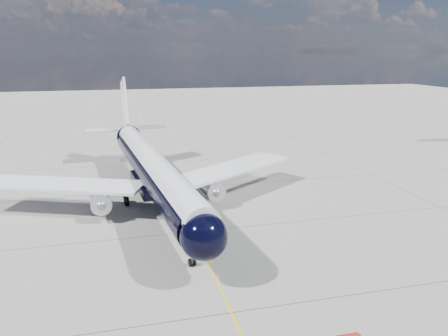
{
  "coord_description": "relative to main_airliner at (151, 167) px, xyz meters",
  "views": [
    {
      "loc": [
        -7.29,
        -31.54,
        18.13
      ],
      "look_at": [
        5.65,
        19.59,
        4.0
      ],
      "focal_mm": 35.0,
      "sensor_mm": 36.0,
      "label": 1
    }
  ],
  "objects": [
    {
      "name": "taxiway_centerline",
      "position": [
        3.29,
        4.47,
        -4.41
      ],
      "size": [
        0.16,
        160.0,
        0.01
      ],
      "primitive_type": "cube",
      "color": "yellow",
      "rests_on": "ground"
    },
    {
      "name": "main_airliner",
      "position": [
        0.0,
        0.0,
        0.0
      ],
      "size": [
        40.23,
        49.2,
        14.21
      ],
      "rotation": [
        0.0,
        0.0,
        0.1
      ],
      "color": "black",
      "rests_on": "ground"
    },
    {
      "name": "ground",
      "position": [
        3.29,
        9.47,
        -4.41
      ],
      "size": [
        320.0,
        320.0,
        0.0
      ],
      "primitive_type": "plane",
      "color": "gray",
      "rests_on": "ground"
    }
  ]
}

